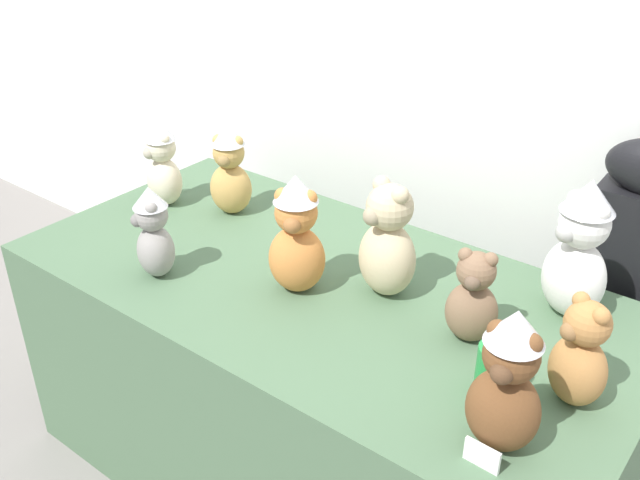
{
  "coord_description": "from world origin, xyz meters",
  "views": [
    {
      "loc": [
        0.95,
        -0.98,
        1.69
      ],
      "look_at": [
        0.0,
        0.25,
        0.83
      ],
      "focal_mm": 39.79,
      "sensor_mm": 36.0,
      "label": 1
    }
  ],
  "objects_px": {
    "teddy_bear_caramel": "(580,356)",
    "display_table": "(320,386)",
    "teddy_bear_honey": "(230,171)",
    "party_cup_green": "(495,370)",
    "teddy_bear_cream": "(163,164)",
    "teddy_bear_snow": "(579,251)",
    "instrument_case": "(625,324)",
    "teddy_bear_sand": "(388,243)",
    "teddy_bear_chestnut": "(507,383)",
    "teddy_bear_ginger": "(296,236)",
    "teddy_bear_ash": "(153,233)",
    "teddy_bear_mocha": "(473,299)"
  },
  "relations": [
    {
      "from": "instrument_case",
      "to": "teddy_bear_cream",
      "type": "bearing_deg",
      "value": -162.06
    },
    {
      "from": "party_cup_green",
      "to": "teddy_bear_snow",
      "type": "bearing_deg",
      "value": 87.55
    },
    {
      "from": "party_cup_green",
      "to": "teddy_bear_honey",
      "type": "bearing_deg",
      "value": 165.19
    },
    {
      "from": "teddy_bear_caramel",
      "to": "teddy_bear_sand",
      "type": "bearing_deg",
      "value": -160.06
    },
    {
      "from": "teddy_bear_mocha",
      "to": "teddy_bear_caramel",
      "type": "height_order",
      "value": "teddy_bear_caramel"
    },
    {
      "from": "display_table",
      "to": "teddy_bear_snow",
      "type": "bearing_deg",
      "value": 24.27
    },
    {
      "from": "teddy_bear_mocha",
      "to": "teddy_bear_snow",
      "type": "height_order",
      "value": "teddy_bear_snow"
    },
    {
      "from": "teddy_bear_ash",
      "to": "teddy_bear_ginger",
      "type": "bearing_deg",
      "value": 56.24
    },
    {
      "from": "teddy_bear_mocha",
      "to": "teddy_bear_ash",
      "type": "distance_m",
      "value": 0.81
    },
    {
      "from": "teddy_bear_sand",
      "to": "teddy_bear_caramel",
      "type": "bearing_deg",
      "value": 8.31
    },
    {
      "from": "teddy_bear_ginger",
      "to": "teddy_bear_sand",
      "type": "bearing_deg",
      "value": 7.64
    },
    {
      "from": "teddy_bear_honey",
      "to": "teddy_bear_ash",
      "type": "height_order",
      "value": "teddy_bear_honey"
    },
    {
      "from": "teddy_bear_ginger",
      "to": "teddy_bear_chestnut",
      "type": "bearing_deg",
      "value": -43.19
    },
    {
      "from": "teddy_bear_honey",
      "to": "teddy_bear_caramel",
      "type": "height_order",
      "value": "teddy_bear_honey"
    },
    {
      "from": "display_table",
      "to": "teddy_bear_cream",
      "type": "distance_m",
      "value": 0.82
    },
    {
      "from": "teddy_bear_cream",
      "to": "teddy_bear_snow",
      "type": "distance_m",
      "value": 1.23
    },
    {
      "from": "display_table",
      "to": "teddy_bear_snow",
      "type": "relative_size",
      "value": 4.72
    },
    {
      "from": "display_table",
      "to": "party_cup_green",
      "type": "distance_m",
      "value": 0.69
    },
    {
      "from": "teddy_bear_cream",
      "to": "teddy_bear_sand",
      "type": "relative_size",
      "value": 0.89
    },
    {
      "from": "teddy_bear_snow",
      "to": "teddy_bear_sand",
      "type": "bearing_deg",
      "value": -126.82
    },
    {
      "from": "instrument_case",
      "to": "teddy_bear_cream",
      "type": "distance_m",
      "value": 1.42
    },
    {
      "from": "instrument_case",
      "to": "teddy_bear_ginger",
      "type": "bearing_deg",
      "value": -139.65
    },
    {
      "from": "teddy_bear_mocha",
      "to": "teddy_bear_cream",
      "type": "xyz_separation_m",
      "value": [
        -1.08,
        0.05,
        0.02
      ]
    },
    {
      "from": "teddy_bear_caramel",
      "to": "display_table",
      "type": "bearing_deg",
      "value": -152.4
    },
    {
      "from": "display_table",
      "to": "teddy_bear_chestnut",
      "type": "relative_size",
      "value": 5.41
    },
    {
      "from": "teddy_bear_honey",
      "to": "teddy_bear_caramel",
      "type": "distance_m",
      "value": 1.15
    },
    {
      "from": "display_table",
      "to": "party_cup_green",
      "type": "bearing_deg",
      "value": -12.22
    },
    {
      "from": "teddy_bear_ash",
      "to": "teddy_bear_sand",
      "type": "bearing_deg",
      "value": 59.27
    },
    {
      "from": "teddy_bear_chestnut",
      "to": "teddy_bear_caramel",
      "type": "height_order",
      "value": "teddy_bear_chestnut"
    },
    {
      "from": "teddy_bear_snow",
      "to": "teddy_bear_sand",
      "type": "xyz_separation_m",
      "value": [
        -0.4,
        -0.19,
        -0.03
      ]
    },
    {
      "from": "teddy_bear_honey",
      "to": "teddy_bear_ash",
      "type": "xyz_separation_m",
      "value": [
        0.1,
        -0.38,
        -0.01
      ]
    },
    {
      "from": "teddy_bear_honey",
      "to": "teddy_bear_caramel",
      "type": "bearing_deg",
      "value": -34.34
    },
    {
      "from": "teddy_bear_cream",
      "to": "teddy_bear_sand",
      "type": "xyz_separation_m",
      "value": [
        0.82,
        -0.0,
        0.01
      ]
    },
    {
      "from": "teddy_bear_snow",
      "to": "party_cup_green",
      "type": "distance_m",
      "value": 0.39
    },
    {
      "from": "teddy_bear_mocha",
      "to": "teddy_bear_snow",
      "type": "relative_size",
      "value": 0.66
    },
    {
      "from": "teddy_bear_ginger",
      "to": "teddy_bear_caramel",
      "type": "relative_size",
      "value": 1.3
    },
    {
      "from": "teddy_bear_mocha",
      "to": "party_cup_green",
      "type": "relative_size",
      "value": 2.1
    },
    {
      "from": "instrument_case",
      "to": "teddy_bear_chestnut",
      "type": "bearing_deg",
      "value": -93.95
    },
    {
      "from": "teddy_bear_honey",
      "to": "teddy_bear_sand",
      "type": "xyz_separation_m",
      "value": [
        0.62,
        -0.09,
        0.0
      ]
    },
    {
      "from": "teddy_bear_sand",
      "to": "teddy_bear_chestnut",
      "type": "bearing_deg",
      "value": -14.58
    },
    {
      "from": "instrument_case",
      "to": "teddy_bear_ginger",
      "type": "height_order",
      "value": "instrument_case"
    },
    {
      "from": "teddy_bear_snow",
      "to": "teddy_bear_caramel",
      "type": "bearing_deg",
      "value": -40.29
    },
    {
      "from": "teddy_bear_honey",
      "to": "party_cup_green",
      "type": "bearing_deg",
      "value": -39.58
    },
    {
      "from": "instrument_case",
      "to": "teddy_bear_ginger",
      "type": "distance_m",
      "value": 0.95
    },
    {
      "from": "teddy_bear_cream",
      "to": "teddy_bear_caramel",
      "type": "xyz_separation_m",
      "value": [
        1.34,
        -0.11,
        -0.02
      ]
    },
    {
      "from": "display_table",
      "to": "instrument_case",
      "type": "bearing_deg",
      "value": 39.98
    },
    {
      "from": "teddy_bear_mocha",
      "to": "party_cup_green",
      "type": "height_order",
      "value": "teddy_bear_mocha"
    },
    {
      "from": "display_table",
      "to": "teddy_bear_ash",
      "type": "relative_size",
      "value": 6.56
    },
    {
      "from": "instrument_case",
      "to": "party_cup_green",
      "type": "height_order",
      "value": "instrument_case"
    },
    {
      "from": "instrument_case",
      "to": "teddy_bear_snow",
      "type": "height_order",
      "value": "instrument_case"
    }
  ]
}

